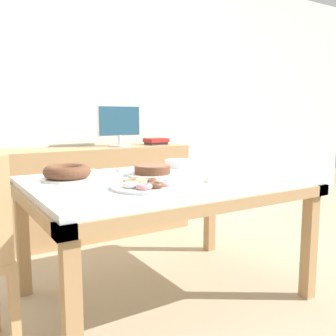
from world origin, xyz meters
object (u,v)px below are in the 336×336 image
object	(u,v)px
pastry_platter	(146,185)
tealight_left_edge	(119,170)
cake_golden_bundt	(67,173)
tealight_near_cakes	(207,180)
tealight_near_front	(93,170)
book_stack	(156,141)
computer_monitor	(119,126)
cake_chocolate_round	(152,171)
plate_stack	(180,163)

from	to	relation	value
pastry_platter	tealight_left_edge	bearing A→B (deg)	78.30
cake_golden_bundt	tealight_left_edge	world-z (taller)	cake_golden_bundt
tealight_near_cakes	tealight_near_front	bearing A→B (deg)	119.83
book_stack	tealight_near_cakes	world-z (taller)	book_stack
computer_monitor	tealight_near_front	bearing A→B (deg)	-123.96
computer_monitor	pastry_platter	world-z (taller)	computer_monitor
cake_golden_bundt	pastry_platter	bearing A→B (deg)	-60.16
book_stack	tealight_left_edge	bearing A→B (deg)	-131.00
computer_monitor	cake_chocolate_round	world-z (taller)	computer_monitor
book_stack	pastry_platter	distance (m)	1.84
computer_monitor	pastry_platter	size ratio (longest dim) A/B	1.19
tealight_left_edge	tealight_near_cakes	size ratio (longest dim) A/B	1.00
cake_golden_bundt	pastry_platter	size ratio (longest dim) A/B	0.82
book_stack	pastry_platter	bearing A→B (deg)	-121.71
cake_golden_bundt	cake_chocolate_round	bearing A→B (deg)	-13.41
cake_golden_bundt	tealight_near_front	xyz separation A→B (m)	(0.23, 0.21, -0.03)
cake_golden_bundt	pastry_platter	distance (m)	0.52
computer_monitor	plate_stack	bearing A→B (deg)	-89.52
computer_monitor	tealight_near_cakes	size ratio (longest dim) A/B	10.60
book_stack	tealight_near_cakes	size ratio (longest dim) A/B	5.28
tealight_near_cakes	plate_stack	bearing A→B (deg)	69.91
book_stack	tealight_left_edge	world-z (taller)	book_stack
computer_monitor	tealight_near_cakes	xyz separation A→B (m)	(-0.21, -1.59, -0.26)
tealight_near_cakes	pastry_platter	bearing A→B (deg)	175.89
book_stack	tealight_near_front	size ratio (longest dim) A/B	5.28
book_stack	plate_stack	distance (m)	1.07
computer_monitor	pastry_platter	distance (m)	1.68
tealight_left_edge	tealight_near_cakes	world-z (taller)	same
pastry_platter	cake_chocolate_round	bearing A→B (deg)	56.13
tealight_left_edge	tealight_near_cakes	distance (m)	0.66
tealight_near_front	book_stack	bearing A→B (deg)	42.09
book_stack	tealight_near_front	bearing A→B (deg)	-137.91
tealight_near_front	tealight_left_edge	size ratio (longest dim) A/B	1.00
plate_stack	cake_golden_bundt	bearing A→B (deg)	-172.09
book_stack	tealight_near_front	world-z (taller)	book_stack
cake_chocolate_round	tealight_near_front	bearing A→B (deg)	128.48
book_stack	cake_chocolate_round	distance (m)	1.43
tealight_near_front	tealight_near_cakes	xyz separation A→B (m)	(0.39, -0.69, 0.00)
cake_chocolate_round	tealight_left_edge	xyz separation A→B (m)	(-0.10, 0.26, -0.02)
cake_chocolate_round	tealight_near_cakes	distance (m)	0.39
computer_monitor	cake_chocolate_round	distance (m)	1.29
book_stack	computer_monitor	bearing A→B (deg)	-179.80
tealight_near_front	tealight_near_cakes	bearing A→B (deg)	-60.17
book_stack	cake_chocolate_round	world-z (taller)	book_stack
plate_stack	tealight_near_front	xyz separation A→B (m)	(-0.61, 0.09, -0.01)
pastry_platter	book_stack	bearing A→B (deg)	58.29
tealight_near_cakes	cake_chocolate_round	bearing A→B (deg)	110.61
book_stack	tealight_near_front	xyz separation A→B (m)	(-1.00, -0.90, -0.10)
computer_monitor	cake_chocolate_round	bearing A→B (deg)	-105.85
computer_monitor	plate_stack	size ratio (longest dim) A/B	2.02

